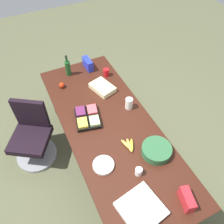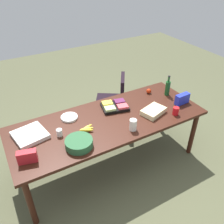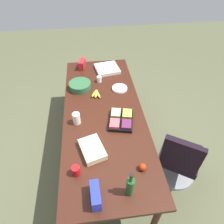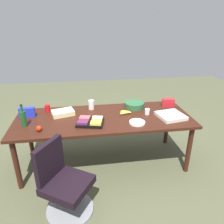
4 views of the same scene
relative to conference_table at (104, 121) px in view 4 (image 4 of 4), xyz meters
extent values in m
plane|color=#53553B|center=(0.00, 0.00, -0.73)|extent=(10.00, 10.00, 0.00)
cube|color=#38190F|center=(0.00, 0.00, 0.05)|extent=(2.59, 1.01, 0.04)
cylinder|color=#38190F|center=(-1.20, -0.42, -0.35)|extent=(0.07, 0.07, 0.76)
cylinder|color=#38190F|center=(1.20, -0.42, -0.35)|extent=(0.07, 0.07, 0.76)
cylinder|color=#38190F|center=(-1.20, 0.42, -0.35)|extent=(0.07, 0.07, 0.76)
cylinder|color=#38190F|center=(1.20, 0.42, -0.35)|extent=(0.07, 0.07, 0.76)
cylinder|color=gray|center=(0.52, 0.92, -0.70)|extent=(0.56, 0.56, 0.05)
cylinder|color=gray|center=(0.52, 0.92, -0.50)|extent=(0.06, 0.06, 0.36)
cube|color=black|center=(0.52, 0.92, -0.32)|extent=(0.66, 0.66, 0.09)
cube|color=black|center=(0.71, 0.80, -0.05)|extent=(0.28, 0.40, 0.46)
cube|color=silver|center=(-0.98, 0.15, 0.09)|extent=(0.42, 0.42, 0.05)
cylinder|color=red|center=(0.85, -0.34, 0.12)|extent=(0.09, 0.09, 0.11)
cylinder|color=white|center=(-0.67, 0.00, 0.11)|extent=(0.07, 0.07, 0.09)
cube|color=black|center=(0.21, 0.20, 0.09)|extent=(0.41, 0.35, 0.04)
cube|color=#B6D183|center=(0.10, 0.15, 0.13)|extent=(0.17, 0.14, 0.03)
cube|color=#E54F56|center=(0.28, 0.11, 0.13)|extent=(0.17, 0.14, 0.03)
cube|color=yellow|center=(0.14, 0.28, 0.13)|extent=(0.17, 0.14, 0.03)
cube|color=#5D214A|center=(0.31, 0.24, 0.13)|extent=(0.17, 0.14, 0.03)
cube|color=#2333C3|center=(1.12, -0.17, 0.14)|extent=(0.22, 0.09, 0.15)
ellipsoid|color=yellow|center=(-0.36, -0.09, 0.09)|extent=(0.17, 0.11, 0.04)
ellipsoid|color=yellow|center=(-0.34, -0.07, 0.09)|extent=(0.17, 0.07, 0.04)
ellipsoid|color=yellow|center=(-0.33, -0.04, 0.09)|extent=(0.17, 0.08, 0.04)
sphere|color=#AE280D|center=(0.88, 0.30, 0.11)|extent=(0.09, 0.09, 0.08)
cube|color=beige|center=(0.60, -0.17, 0.10)|extent=(0.37, 0.30, 0.07)
cylinder|color=#2B5C36|center=(-0.54, -0.29, 0.12)|extent=(0.38, 0.38, 0.09)
cylinder|color=white|center=(0.16, -0.33, 0.14)|extent=(0.11, 0.11, 0.15)
cylinder|color=#194C1F|center=(1.09, 0.13, 0.18)|extent=(0.08, 0.08, 0.22)
cylinder|color=#194C1F|center=(1.09, 0.13, 0.33)|extent=(0.04, 0.04, 0.09)
cylinder|color=black|center=(1.09, 0.13, 0.38)|extent=(0.04, 0.04, 0.01)
cube|color=red|center=(-1.10, -0.25, 0.14)|extent=(0.21, 0.13, 0.14)
cylinder|color=white|center=(-0.44, 0.28, 0.08)|extent=(0.23, 0.23, 0.03)
camera|label=1|loc=(-1.51, 0.69, 2.22)|focal=37.28mm
camera|label=2|loc=(-1.21, -2.24, 1.93)|focal=38.44mm
camera|label=3|loc=(1.88, -0.12, 1.84)|focal=32.20mm
camera|label=4|loc=(0.30, 2.84, 1.40)|focal=34.02mm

